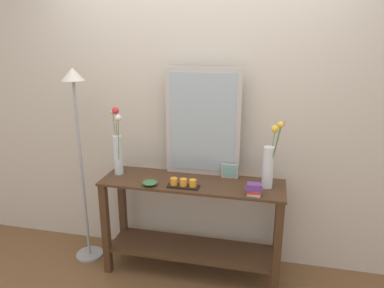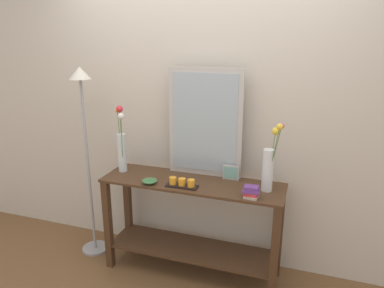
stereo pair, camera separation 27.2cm
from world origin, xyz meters
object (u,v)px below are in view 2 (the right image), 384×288
at_px(mirror_leaning, 205,123).
at_px(tall_vase_left, 122,146).
at_px(candle_tray, 182,183).
at_px(vase_right, 269,165).
at_px(decorative_bowl, 150,181).
at_px(book_stack, 251,192).
at_px(floor_lamp, 85,132).
at_px(picture_frame_small, 231,172).
at_px(console_table, 192,218).

relative_size(mirror_leaning, tall_vase_left, 1.54).
bearing_deg(candle_tray, vase_right, 12.70).
xyz_separation_m(tall_vase_left, candle_tray, (0.59, -0.14, -0.20)).
bearing_deg(decorative_bowl, mirror_leaning, 42.54).
relative_size(mirror_leaning, decorative_bowl, 7.32).
height_order(vase_right, candle_tray, vase_right).
height_order(book_stack, floor_lamp, floor_lamp).
relative_size(mirror_leaning, candle_tray, 3.59).
height_order(tall_vase_left, candle_tray, tall_vase_left).
height_order(picture_frame_small, floor_lamp, floor_lamp).
bearing_deg(floor_lamp, decorative_bowl, -12.09).
xyz_separation_m(console_table, picture_frame_small, (0.28, 0.14, 0.38)).
distance_m(console_table, book_stack, 0.62).
height_order(mirror_leaning, floor_lamp, mirror_leaning).
xyz_separation_m(mirror_leaning, vase_right, (0.54, -0.16, -0.23)).
height_order(mirror_leaning, candle_tray, mirror_leaning).
bearing_deg(mirror_leaning, tall_vase_left, -166.98).
xyz_separation_m(candle_tray, book_stack, (0.53, -0.02, 0.01)).
bearing_deg(book_stack, mirror_leaning, 144.42).
height_order(picture_frame_small, book_stack, picture_frame_small).
bearing_deg(book_stack, candle_tray, 178.01).
xyz_separation_m(console_table, candle_tray, (-0.04, -0.12, 0.35)).
xyz_separation_m(console_table, decorative_bowl, (-0.30, -0.14, 0.34)).
bearing_deg(vase_right, console_table, -177.86).
bearing_deg(tall_vase_left, floor_lamp, -176.06).
bearing_deg(candle_tray, console_table, 71.31).
bearing_deg(picture_frame_small, floor_lamp, -173.68).
xyz_separation_m(candle_tray, decorative_bowl, (-0.26, -0.02, -0.01)).
xyz_separation_m(mirror_leaning, candle_tray, (-0.09, -0.30, -0.41)).
relative_size(mirror_leaning, vase_right, 1.65).
distance_m(mirror_leaning, vase_right, 0.61).
bearing_deg(candle_tray, book_stack, -1.99).
distance_m(console_table, candle_tray, 0.37).
distance_m(decorative_bowl, book_stack, 0.79).
xyz_separation_m(mirror_leaning, picture_frame_small, (0.23, -0.04, -0.38)).
bearing_deg(floor_lamp, tall_vase_left, 3.94).
height_order(mirror_leaning, picture_frame_small, mirror_leaning).
bearing_deg(tall_vase_left, mirror_leaning, 13.02).
relative_size(tall_vase_left, candle_tray, 2.33).
xyz_separation_m(mirror_leaning, book_stack, (0.44, -0.32, -0.40)).
bearing_deg(floor_lamp, console_table, -0.02).
xyz_separation_m(console_table, mirror_leaning, (0.05, 0.18, 0.76)).
xyz_separation_m(mirror_leaning, tall_vase_left, (-0.68, -0.16, -0.21)).
relative_size(tall_vase_left, book_stack, 4.51).
xyz_separation_m(tall_vase_left, decorative_bowl, (0.33, -0.16, -0.20)).
bearing_deg(vase_right, floor_lamp, -179.20).
distance_m(console_table, tall_vase_left, 0.83).
xyz_separation_m(tall_vase_left, vase_right, (1.21, -0.00, -0.02)).
relative_size(vase_right, picture_frame_small, 3.97).
relative_size(tall_vase_left, picture_frame_small, 4.26).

